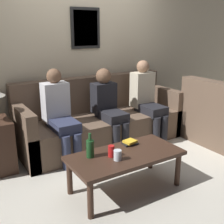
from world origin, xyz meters
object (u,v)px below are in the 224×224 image
at_px(couch_main, 100,121).
at_px(person_middle, 108,105).
at_px(coffee_table, 125,158).
at_px(drinking_glass, 118,155).
at_px(wine_bottle, 90,148).
at_px(person_right, 147,98).
at_px(person_left, 60,112).

xyz_separation_m(couch_main, person_middle, (0.03, -0.19, 0.30)).
xyz_separation_m(coffee_table, drinking_glass, (-0.15, -0.08, 0.11)).
relative_size(wine_bottle, drinking_glass, 2.46).
height_order(person_middle, person_right, person_right).
distance_m(wine_bottle, drinking_glass, 0.29).
xyz_separation_m(person_middle, person_right, (0.69, -0.03, 0.02)).
xyz_separation_m(drinking_glass, person_left, (-0.13, 1.20, 0.17)).
distance_m(drinking_glass, person_right, 1.76).
bearing_deg(person_right, drinking_glass, -137.95).
height_order(coffee_table, person_left, person_left).
height_order(person_left, person_middle, person_left).
relative_size(coffee_table, person_right, 0.99).
bearing_deg(drinking_glass, coffee_table, 27.78).
relative_size(couch_main, drinking_glass, 23.38).
relative_size(person_left, person_middle, 1.05).
relative_size(couch_main, person_right, 2.03).
bearing_deg(person_left, coffee_table, -75.75).
distance_m(wine_bottle, person_right, 1.80).
height_order(drinking_glass, person_middle, person_middle).
bearing_deg(coffee_table, drinking_glass, -152.22).
distance_m(coffee_table, person_right, 1.61).
bearing_deg(wine_bottle, person_left, 86.02).
relative_size(coffee_table, wine_bottle, 4.64).
distance_m(couch_main, coffee_table, 1.38).
distance_m(couch_main, person_right, 0.82).
bearing_deg(drinking_glass, person_middle, 63.02).
height_order(couch_main, person_middle, person_middle).
relative_size(coffee_table, person_left, 1.02).
relative_size(wine_bottle, person_right, 0.21).
distance_m(couch_main, person_left, 0.81).
relative_size(couch_main, person_left, 2.08).
bearing_deg(couch_main, coffee_table, -108.30).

